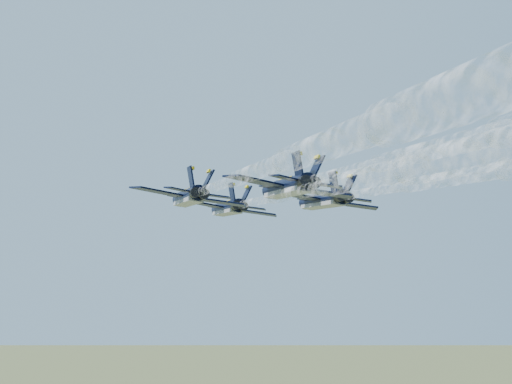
{
  "coord_description": "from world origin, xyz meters",
  "views": [
    {
      "loc": [
        2.92,
        -90.67,
        89.06
      ],
      "look_at": [
        0.81,
        2.6,
        98.97
      ],
      "focal_mm": 55.0,
      "sensor_mm": 36.0,
      "label": 1
    }
  ],
  "objects_px": {
    "jet_right": "(322,200)",
    "jet_slot": "(286,187)",
    "jet_lead": "(227,208)",
    "jet_left": "(188,197)"
  },
  "relations": [
    {
      "from": "jet_right",
      "to": "jet_slot",
      "type": "distance_m",
      "value": 14.9
    },
    {
      "from": "jet_lead",
      "to": "jet_slot",
      "type": "relative_size",
      "value": 1.0
    },
    {
      "from": "jet_left",
      "to": "jet_right",
      "type": "bearing_deg",
      "value": 0.49
    },
    {
      "from": "jet_slot",
      "to": "jet_right",
      "type": "bearing_deg",
      "value": 57.04
    },
    {
      "from": "jet_right",
      "to": "jet_slot",
      "type": "relative_size",
      "value": 1.0
    },
    {
      "from": "jet_left",
      "to": "jet_slot",
      "type": "relative_size",
      "value": 1.0
    },
    {
      "from": "jet_lead",
      "to": "jet_left",
      "type": "height_order",
      "value": "same"
    },
    {
      "from": "jet_lead",
      "to": "jet_right",
      "type": "relative_size",
      "value": 1.0
    },
    {
      "from": "jet_lead",
      "to": "jet_slot",
      "type": "distance_m",
      "value": 25.93
    },
    {
      "from": "jet_lead",
      "to": "jet_right",
      "type": "xyz_separation_m",
      "value": [
        11.98,
        -10.61,
        0.0
      ]
    }
  ]
}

